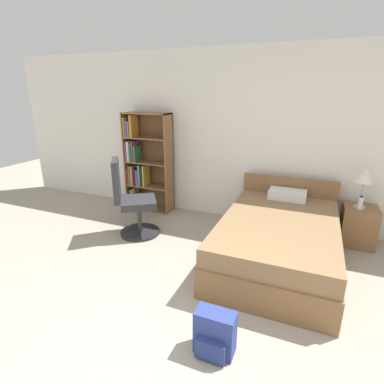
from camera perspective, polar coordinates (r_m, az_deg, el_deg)
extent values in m
cube|color=white|center=(4.66, 11.85, 9.89)|extent=(9.00, 0.06, 2.60)
cube|color=brown|center=(5.34, -11.92, 5.77)|extent=(0.02, 0.30, 1.65)
cube|color=brown|center=(4.95, -4.39, 5.12)|extent=(0.02, 0.30, 1.65)
cube|color=brown|center=(5.25, -7.49, 5.81)|extent=(0.80, 0.01, 1.65)
cube|color=brown|center=(5.37, -7.90, -3.03)|extent=(0.76, 0.29, 0.02)
cube|color=black|center=(5.47, -11.27, -0.95)|extent=(0.04, 0.23, 0.32)
cube|color=orange|center=(5.42, -10.96, -1.04)|extent=(0.04, 0.18, 0.33)
cube|color=#665B51|center=(5.39, -10.55, -0.93)|extent=(0.03, 0.19, 0.36)
cube|color=gold|center=(5.38, -10.20, -1.60)|extent=(0.04, 0.17, 0.25)
cube|color=brown|center=(5.24, -8.10, 1.17)|extent=(0.76, 0.29, 0.02)
cube|color=maroon|center=(5.34, -11.74, 2.96)|extent=(0.03, 0.19, 0.27)
cube|color=#665B51|center=(5.32, -11.32, 3.29)|extent=(0.03, 0.21, 0.34)
cube|color=orange|center=(5.31, -10.83, 3.21)|extent=(0.04, 0.23, 0.33)
cube|color=black|center=(5.28, -10.45, 3.01)|extent=(0.04, 0.22, 0.30)
cube|color=#7A387F|center=(5.26, -9.94, 2.84)|extent=(0.04, 0.22, 0.28)
cube|color=teal|center=(5.22, -9.55, 3.22)|extent=(0.04, 0.21, 0.36)
cube|color=black|center=(5.20, -9.18, 2.98)|extent=(0.04, 0.21, 0.33)
cube|color=gold|center=(5.17, -8.73, 3.14)|extent=(0.03, 0.22, 0.36)
cube|color=brown|center=(5.13, -8.30, 5.58)|extent=(0.76, 0.29, 0.02)
cube|color=#7A387F|center=(5.25, -12.00, 7.59)|extent=(0.03, 0.20, 0.32)
cube|color=beige|center=(5.22, -11.65, 7.64)|extent=(0.04, 0.19, 0.34)
cube|color=#2D6638|center=(5.19, -11.25, 7.40)|extent=(0.03, 0.18, 0.30)
cube|color=#7A387F|center=(5.17, -10.83, 7.61)|extent=(0.03, 0.19, 0.34)
cube|color=#2D6638|center=(5.16, -10.39, 7.19)|extent=(0.03, 0.20, 0.27)
cube|color=brown|center=(5.05, -8.52, 10.15)|extent=(0.76, 0.29, 0.02)
cube|color=gold|center=(5.20, -12.30, 12.01)|extent=(0.02, 0.21, 0.31)
cube|color=#7A387F|center=(5.19, -11.78, 11.76)|extent=(0.04, 0.24, 0.26)
cube|color=teal|center=(5.15, -11.49, 11.70)|extent=(0.02, 0.21, 0.26)
cube|color=orange|center=(5.12, -11.05, 12.24)|extent=(0.04, 0.22, 0.35)
cube|color=brown|center=(5.01, -8.74, 14.59)|extent=(0.80, 0.30, 0.02)
cube|color=brown|center=(3.82, 15.87, -10.35)|extent=(1.31, 2.08, 0.34)
cube|color=olive|center=(3.69, 16.25, -6.57)|extent=(1.29, 2.04, 0.21)
cube|color=brown|center=(4.63, 17.72, -2.15)|extent=(1.31, 0.08, 0.80)
cube|color=white|center=(4.37, 17.72, -0.45)|extent=(0.50, 0.30, 0.12)
cylinder|color=#232326|center=(4.48, -9.82, -7.53)|extent=(0.57, 0.57, 0.04)
cylinder|color=#333338|center=(4.39, -9.97, -4.96)|extent=(0.06, 0.06, 0.40)
cube|color=#2D2D33|center=(4.30, -10.15, -1.93)|extent=(0.67, 0.67, 0.10)
cube|color=#2D2D33|center=(4.20, -14.23, 2.16)|extent=(0.31, 0.41, 0.58)
cube|color=brown|center=(4.61, 29.09, -5.61)|extent=(0.42, 0.43, 0.53)
sphere|color=tan|center=(4.36, 29.58, -5.47)|extent=(0.02, 0.02, 0.02)
cylinder|color=#B2B2B7|center=(4.47, 29.26, -2.51)|extent=(0.14, 0.14, 0.02)
cylinder|color=#B2B2B7|center=(4.42, 29.61, -0.42)|extent=(0.02, 0.02, 0.33)
cone|color=white|center=(4.35, 30.13, 2.74)|extent=(0.23, 0.23, 0.18)
cylinder|color=silver|center=(4.39, 29.40, -1.89)|extent=(0.06, 0.06, 0.17)
cylinder|color=#2D2D33|center=(4.36, 29.59, -0.74)|extent=(0.04, 0.04, 0.02)
cube|color=navy|center=(2.60, 4.42, -25.02)|extent=(0.31, 0.17, 0.37)
cube|color=navy|center=(2.58, 3.49, -27.92)|extent=(0.24, 0.06, 0.16)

